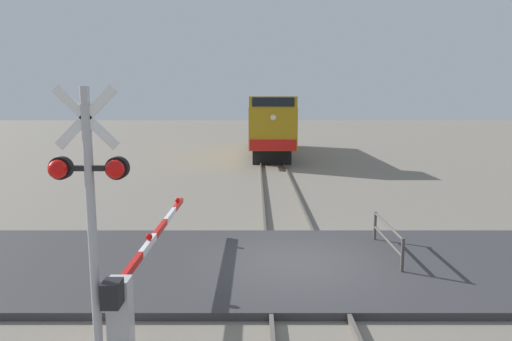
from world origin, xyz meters
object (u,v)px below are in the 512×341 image
at_px(locomotive, 271,126).
at_px(crossing_signal, 91,193).
at_px(guard_railing, 389,237).
at_px(crossing_gate, 137,276).

relative_size(locomotive, crossing_signal, 3.42).
bearing_deg(guard_railing, crossing_signal, -142.17).
bearing_deg(guard_railing, crossing_gate, -150.09).
distance_m(locomotive, crossing_signal, 27.24).
xyz_separation_m(locomotive, crossing_gate, (-3.21, -25.69, -1.31)).
xyz_separation_m(crossing_signal, guard_railing, (5.81, 4.51, -2.05)).
distance_m(locomotive, crossing_gate, 25.92).
bearing_deg(guard_railing, locomotive, 95.90).
xyz_separation_m(locomotive, guard_railing, (2.33, -22.50, -1.52)).
relative_size(crossing_gate, guard_railing, 2.73).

